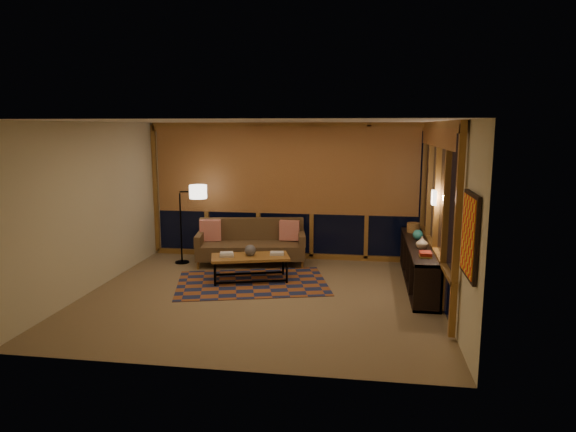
# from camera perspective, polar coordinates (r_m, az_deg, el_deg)

# --- Properties ---
(floor) EXTENTS (5.50, 5.00, 0.01)m
(floor) POSITION_cam_1_polar(r_m,az_deg,el_deg) (8.15, -3.02, -8.86)
(floor) COLOR #96835E
(floor) RESTS_ON ground
(ceiling) EXTENTS (5.50, 5.00, 0.01)m
(ceiling) POSITION_cam_1_polar(r_m,az_deg,el_deg) (7.72, -3.21, 10.48)
(ceiling) COLOR white
(ceiling) RESTS_ON walls
(walls) EXTENTS (5.51, 5.01, 2.70)m
(walls) POSITION_cam_1_polar(r_m,az_deg,el_deg) (7.82, -3.11, 0.54)
(walls) COLOR beige
(walls) RESTS_ON floor
(window_wall_back) EXTENTS (5.30, 0.16, 2.60)m
(window_wall_back) POSITION_cam_1_polar(r_m,az_deg,el_deg) (10.19, -0.36, 2.74)
(window_wall_back) COLOR #925C31
(window_wall_back) RESTS_ON walls
(window_wall_right) EXTENTS (0.16, 3.70, 2.60)m
(window_wall_right) POSITION_cam_1_polar(r_m,az_deg,el_deg) (8.33, 16.13, 0.74)
(window_wall_right) COLOR #925C31
(window_wall_right) RESTS_ON walls
(wall_art) EXTENTS (0.06, 0.74, 0.94)m
(wall_art) POSITION_cam_1_polar(r_m,az_deg,el_deg) (5.94, 19.49, -2.04)
(wall_art) COLOR red
(wall_art) RESTS_ON walls
(wall_sconce) EXTENTS (0.12, 0.18, 0.22)m
(wall_sconce) POSITION_cam_1_polar(r_m,az_deg,el_deg) (8.15, 15.92, 1.97)
(wall_sconce) COLOR silver
(wall_sconce) RESTS_ON walls
(sofa) EXTENTS (2.15, 1.16, 0.84)m
(sofa) POSITION_cam_1_polar(r_m,az_deg,el_deg) (9.88, -4.13, -3.00)
(sofa) COLOR #4D3A26
(sofa) RESTS_ON floor
(pillow_left) EXTENTS (0.43, 0.24, 0.41)m
(pillow_left) POSITION_cam_1_polar(r_m,az_deg,el_deg) (10.09, -8.62, -1.64)
(pillow_left) COLOR red
(pillow_left) RESTS_ON sofa
(pillow_right) EXTENTS (0.39, 0.13, 0.39)m
(pillow_right) POSITION_cam_1_polar(r_m,az_deg,el_deg) (9.97, 0.17, -1.72)
(pillow_right) COLOR red
(pillow_right) RESTS_ON sofa
(area_rug) EXTENTS (2.85, 2.26, 0.01)m
(area_rug) POSITION_cam_1_polar(r_m,az_deg,el_deg) (8.79, -4.01, -7.42)
(area_rug) COLOR brown
(area_rug) RESTS_ON floor
(coffee_table) EXTENTS (1.43, 0.95, 0.44)m
(coffee_table) POSITION_cam_1_polar(r_m,az_deg,el_deg) (8.88, -4.21, -5.81)
(coffee_table) COLOR #925C31
(coffee_table) RESTS_ON floor
(book_stack_a) EXTENTS (0.28, 0.24, 0.07)m
(book_stack_a) POSITION_cam_1_polar(r_m,az_deg,el_deg) (8.83, -6.84, -4.26)
(book_stack_a) COLOR silver
(book_stack_a) RESTS_ON coffee_table
(book_stack_b) EXTENTS (0.24, 0.20, 0.04)m
(book_stack_b) POSITION_cam_1_polar(r_m,az_deg,el_deg) (8.87, -1.25, -4.19)
(book_stack_b) COLOR silver
(book_stack_b) RESTS_ON coffee_table
(ceramic_pot) EXTENTS (0.23, 0.23, 0.19)m
(ceramic_pot) POSITION_cam_1_polar(r_m,az_deg,el_deg) (8.83, -4.21, -3.80)
(ceramic_pot) COLOR black
(ceramic_pot) RESTS_ON coffee_table
(floor_lamp) EXTENTS (0.56, 0.41, 1.53)m
(floor_lamp) POSITION_cam_1_polar(r_m,az_deg,el_deg) (10.10, -11.83, -0.89)
(floor_lamp) COLOR black
(floor_lamp) RESTS_ON floor
(bookshelf) EXTENTS (0.40, 2.82, 0.71)m
(bookshelf) POSITION_cam_1_polar(r_m,az_deg,el_deg) (8.90, 14.28, -5.17)
(bookshelf) COLOR black
(bookshelf) RESTS_ON floor
(basket) EXTENTS (0.28, 0.28, 0.17)m
(basket) POSITION_cam_1_polar(r_m,az_deg,el_deg) (9.70, 13.75, -1.25)
(basket) COLOR #B17441
(basket) RESTS_ON bookshelf
(teal_bowl) EXTENTS (0.22, 0.22, 0.18)m
(teal_bowl) POSITION_cam_1_polar(r_m,az_deg,el_deg) (9.06, 14.23, -2.03)
(teal_bowl) COLOR teal
(teal_bowl) RESTS_ON bookshelf
(vase) EXTENTS (0.23, 0.23, 0.19)m
(vase) POSITION_cam_1_polar(r_m,az_deg,el_deg) (8.43, 14.66, -2.88)
(vase) COLOR tan
(vase) RESTS_ON bookshelf
(shelf_book_stack) EXTENTS (0.19, 0.26, 0.07)m
(shelf_book_stack) POSITION_cam_1_polar(r_m,az_deg,el_deg) (7.94, 15.02, -4.14)
(shelf_book_stack) COLOR silver
(shelf_book_stack) RESTS_ON bookshelf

